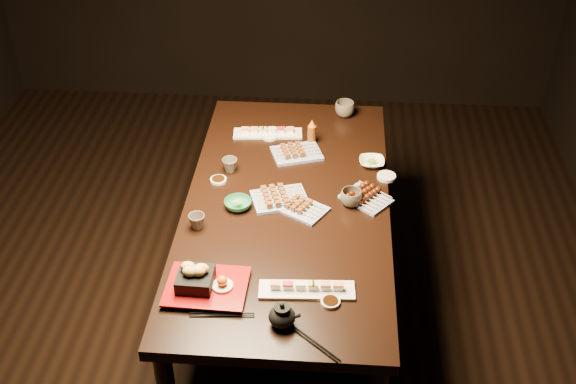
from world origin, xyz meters
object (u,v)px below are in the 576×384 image
object	(u,v)px
tempura_tray	(206,279)
teacup_mid_right	(351,198)
edamame_bowl_green	(238,204)
sushi_platter_far	(268,131)
teacup_far_left	(230,165)
yakitori_plate_center	(280,195)
yakitori_plate_right	(302,205)
teacup_near_left	(197,221)
teacup_far_right	(345,109)
dining_table	(287,266)
teapot	(282,314)
sushi_platter_near	(307,287)
yakitori_plate_left	(297,150)
condiment_bottle	(312,132)
edamame_bowl_cream	(372,162)

from	to	relation	value
tempura_tray	teacup_mid_right	size ratio (longest dim) A/B	3.24
edamame_bowl_green	sushi_platter_far	bearing A→B (deg)	83.50
teacup_mid_right	teacup_far_left	xyz separation A→B (m)	(-0.57, 0.22, -0.00)
yakitori_plate_center	yakitori_plate_right	size ratio (longest dim) A/B	1.18
tempura_tray	teacup_near_left	xyz separation A→B (m)	(-0.10, 0.37, -0.02)
teacup_far_left	teacup_far_right	world-z (taller)	teacup_far_right
dining_table	edamame_bowl_green	xyz separation A→B (m)	(-0.21, -0.06, 0.39)
sushi_platter_far	edamame_bowl_green	bearing A→B (deg)	79.06
teacup_near_left	teapot	distance (m)	0.66
sushi_platter_near	teacup_mid_right	world-z (taller)	teacup_mid_right
sushi_platter_far	yakitori_plate_left	bearing A→B (deg)	127.25
yakitori_plate_right	teapot	size ratio (longest dim) A/B	1.75
sushi_platter_far	teacup_far_left	bearing A→B (deg)	62.79
yakitori_plate_center	yakitori_plate_left	xyz separation A→B (m)	(0.05, 0.38, -0.00)
yakitori_plate_center	edamame_bowl_green	size ratio (longest dim) A/B	2.01
condiment_bottle	sushi_platter_near	bearing A→B (deg)	-88.31
yakitori_plate_center	tempura_tray	world-z (taller)	tempura_tray
sushi_platter_near	edamame_bowl_cream	distance (m)	0.92
teacup_near_left	teacup_mid_right	bearing A→B (deg)	17.89
teacup_near_left	teapot	bearing A→B (deg)	-52.67
tempura_tray	condiment_bottle	distance (m)	1.14
yakitori_plate_right	yakitori_plate_left	bearing A→B (deg)	128.16
teacup_mid_right	teacup_far_right	bearing A→B (deg)	92.68
tempura_tray	teacup_near_left	size ratio (longest dim) A/B	4.36
teacup_far_left	dining_table	bearing A→B (deg)	-38.16
dining_table	teapot	size ratio (longest dim) A/B	15.47
dining_table	yakitori_plate_right	world-z (taller)	yakitori_plate_right
dining_table	teacup_near_left	xyz separation A→B (m)	(-0.36, -0.21, 0.41)
edamame_bowl_cream	teapot	world-z (taller)	teapot
teacup_mid_right	condiment_bottle	world-z (taller)	condiment_bottle
edamame_bowl_cream	tempura_tray	size ratio (longest dim) A/B	0.39
yakitori_plate_center	teapot	bearing A→B (deg)	-102.36
teacup_near_left	condiment_bottle	distance (m)	0.84
teacup_far_left	yakitori_plate_center	bearing A→B (deg)	-40.36
yakitori_plate_center	tempura_tray	xyz separation A→B (m)	(-0.23, -0.59, 0.03)
dining_table	sushi_platter_near	xyz separation A→B (m)	(0.12, -0.56, 0.40)
yakitori_plate_center	teacup_far_left	distance (m)	0.33
condiment_bottle	tempura_tray	bearing A→B (deg)	-107.77
dining_table	edamame_bowl_cream	distance (m)	0.63
yakitori_plate_center	teapot	world-z (taller)	teapot
teacup_mid_right	sushi_platter_far	bearing A→B (deg)	126.80
condiment_bottle	teacup_mid_right	bearing A→B (deg)	-68.50
dining_table	condiment_bottle	bearing A→B (deg)	91.96
yakitori_plate_left	teacup_mid_right	bearing A→B (deg)	-74.07
teacup_mid_right	teacup_far_left	world-z (taller)	teacup_mid_right
sushi_platter_near	edamame_bowl_green	size ratio (longest dim) A/B	3.04
teacup_near_left	yakitori_plate_center	bearing A→B (deg)	33.19
teacup_near_left	sushi_platter_far	bearing A→B (deg)	73.86
teacup_near_left	teacup_far_left	world-z (taller)	teacup_far_left
sushi_platter_near	edamame_bowl_green	distance (m)	0.60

